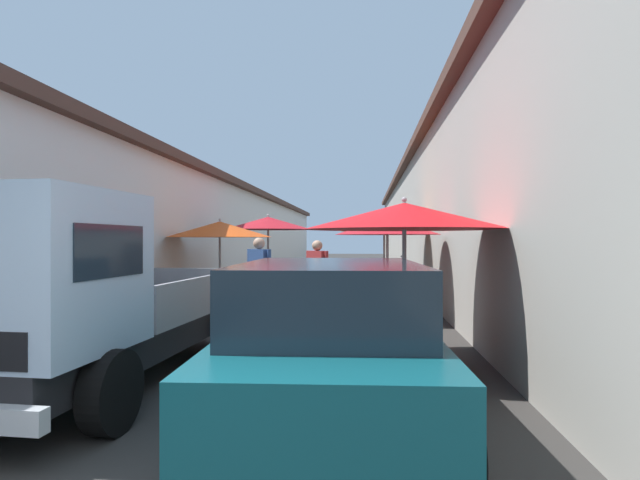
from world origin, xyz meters
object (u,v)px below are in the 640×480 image
delivery_truck (68,300)px  parked_scooter (401,278)px  fruit_stall_far_left (405,234)px  fruit_stall_near_left (219,238)px  plastic_stool (372,284)px  fruit_stall_far_right (387,245)px  vendor_by_crates (259,273)px  vendor_in_shade (317,273)px  fruit_stall_near_right (268,233)px  hatchback_car (331,341)px  fruit_stall_mid_lane (386,235)px

delivery_truck → parked_scooter: 12.02m
fruit_stall_far_left → parked_scooter: fruit_stall_far_left is taller
fruit_stall_near_left → plastic_stool: bearing=-54.6°
fruit_stall_far_right → fruit_stall_near_left: bearing=67.0°
vendor_by_crates → vendor_in_shade: vendor_by_crates is taller
fruit_stall_far_left → fruit_stall_near_left: size_ratio=1.02×
vendor_by_crates → vendor_in_shade: (0.80, -1.08, -0.04)m
fruit_stall_near_right → plastic_stool: size_ratio=5.92×
fruit_stall_far_left → fruit_stall_near_right: 8.65m
fruit_stall_far_left → parked_scooter: 9.52m
fruit_stall_near_left → hatchback_car: size_ratio=0.66×
fruit_stall_far_right → delivery_truck: fruit_stall_far_right is taller
fruit_stall_far_left → vendor_by_crates: (3.12, 2.60, -0.73)m
fruit_stall_near_left → hatchback_car: (-7.85, -3.33, -0.95)m
fruit_stall_far_right → vendor_in_shade: (-0.05, 1.46, -0.60)m
fruit_stall_far_left → fruit_stall_near_right: bearing=22.8°
fruit_stall_near_right → hatchback_car: fruit_stall_near_right is taller
fruit_stall_near_right → fruit_stall_far_right: size_ratio=1.17×
fruit_stall_near_right → vendor_in_shade: 4.54m
parked_scooter → vendor_in_shade: bearing=158.7°
fruit_stall_near_left → plastic_stool: fruit_stall_near_left is taller
fruit_stall_far_right → plastic_stool: (4.47, 0.25, -1.22)m
fruit_stall_near_right → vendor_in_shade: bearing=-155.6°
parked_scooter → fruit_stall_far_left: bearing=176.2°
fruit_stall_far_right → parked_scooter: fruit_stall_far_right is taller
fruit_stall_far_left → vendor_in_shade: (3.92, 1.52, -0.77)m
hatchback_car → delivery_truck: (0.29, 2.67, 0.30)m
delivery_truck → fruit_stall_mid_lane: bearing=-22.1°
fruit_stall_near_right → plastic_stool: 3.43m
fruit_stall_far_left → vendor_in_shade: 4.27m
fruit_stall_near_right → fruit_stall_mid_lane: (-1.09, -3.40, -0.06)m
fruit_stall_far_left → parked_scooter: bearing=-3.8°
fruit_stall_far_right → fruit_stall_mid_lane: fruit_stall_mid_lane is taller
fruit_stall_near_right → fruit_stall_near_left: 2.41m
hatchback_car → delivery_truck: delivery_truck is taller
fruit_stall_near_right → delivery_truck: (-9.83, 0.14, -0.80)m
fruit_stall_near_left → vendor_in_shade: bearing=-124.2°
fruit_stall_near_left → delivery_truck: size_ratio=0.52×
fruit_stall_far_left → fruit_stall_mid_lane: (6.89, -0.04, 0.06)m
vendor_in_shade → plastic_stool: bearing=-14.9°
hatchback_car → fruit_stall_far_right: bearing=-7.1°
fruit_stall_far_right → hatchback_car: 6.22m
vendor_in_shade → fruit_stall_near_right: bearing=24.4°
plastic_stool → vendor_by_crates: bearing=156.8°
plastic_stool → vendor_in_shade: bearing=165.1°
fruit_stall_near_right → fruit_stall_far_left: bearing=-157.2°
fruit_stall_mid_lane → hatchback_car: bearing=174.5°
vendor_by_crates → parked_scooter: bearing=-27.1°
hatchback_car → parked_scooter: size_ratio=2.35×
delivery_truck → vendor_in_shade: bearing=-18.9°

